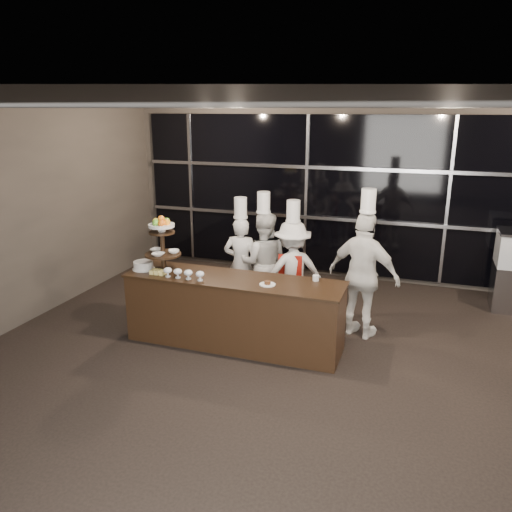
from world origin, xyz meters
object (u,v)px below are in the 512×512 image
(layer_cake, at_px, (143,265))
(chef_b, at_px, (263,262))
(chef_a, at_px, (241,262))
(chef_c, at_px, (292,270))
(buffet_counter, at_px, (234,311))
(chef_d, at_px, (364,275))
(display_stand, at_px, (162,240))

(layer_cake, relative_size, chef_b, 0.16)
(chef_a, relative_size, chef_c, 0.99)
(buffet_counter, xyz_separation_m, chef_a, (-0.34, 1.15, 0.30))
(chef_b, distance_m, chef_c, 0.52)
(chef_a, xyz_separation_m, chef_d, (1.87, -0.34, 0.11))
(layer_cake, bearing_deg, chef_c, 31.76)
(chef_c, height_order, chef_d, chef_d)
(buffet_counter, bearing_deg, display_stand, -179.99)
(display_stand, bearing_deg, buffet_counter, 0.01)
(layer_cake, bearing_deg, chef_b, 44.56)
(layer_cake, relative_size, chef_c, 0.17)
(chef_a, bearing_deg, chef_c, -7.42)
(buffet_counter, distance_m, layer_cake, 1.38)
(buffet_counter, bearing_deg, layer_cake, -177.76)
(layer_cake, distance_m, chef_d, 2.95)
(buffet_counter, xyz_separation_m, chef_c, (0.49, 1.05, 0.29))
(chef_b, bearing_deg, chef_c, -18.53)
(chef_a, distance_m, chef_b, 0.34)
(display_stand, bearing_deg, chef_c, 35.04)
(layer_cake, xyz_separation_m, chef_c, (1.77, 1.10, -0.22))
(chef_c, bearing_deg, display_stand, -144.96)
(display_stand, height_order, layer_cake, display_stand)
(chef_d, bearing_deg, buffet_counter, -152.02)
(chef_a, bearing_deg, chef_d, -10.26)
(layer_cake, xyz_separation_m, chef_b, (1.28, 1.26, -0.19))
(layer_cake, xyz_separation_m, chef_a, (0.94, 1.20, -0.21))
(chef_b, height_order, chef_d, chef_d)
(layer_cake, bearing_deg, chef_d, 17.10)
(layer_cake, bearing_deg, buffet_counter, 2.24)
(layer_cake, bearing_deg, chef_a, 51.95)
(chef_d, bearing_deg, chef_b, 165.54)
(buffet_counter, relative_size, display_stand, 3.81)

